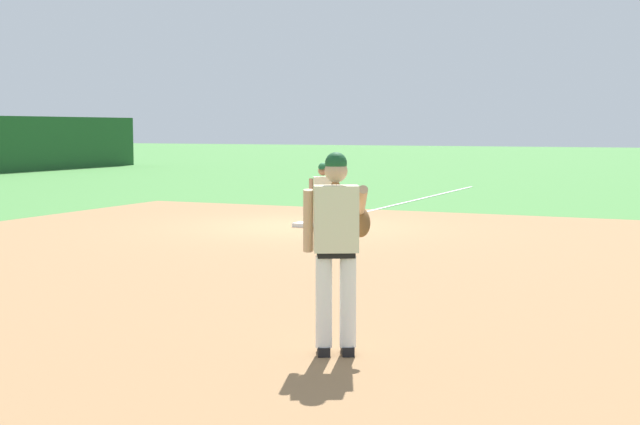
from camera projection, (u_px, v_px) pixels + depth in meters
name	position (u px, v px, depth m)	size (l,w,h in m)	color
ground_plane	(304.00, 227.00, 18.66)	(160.00, 160.00, 0.00)	#47843D
infield_dirt_patch	(314.00, 266.00, 13.40)	(18.00, 18.00, 0.01)	#9E754C
foul_line_stripe	(409.00, 202.00, 24.92)	(13.79, 0.10, 0.00)	white
first_base_bag	(304.00, 225.00, 18.66)	(0.38, 0.38, 0.09)	white
baseball	(323.00, 273.00, 12.52)	(0.07, 0.07, 0.07)	white
pitcher	(337.00, 240.00, 8.08)	(0.83, 0.59, 1.86)	black
first_baseman	(324.00, 192.00, 18.74)	(0.84, 0.99, 1.34)	black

